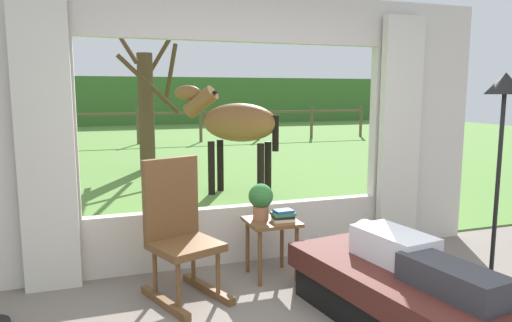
% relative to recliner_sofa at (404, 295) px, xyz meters
% --- Properties ---
extents(back_wall_with_window, '(5.20, 0.12, 2.55)m').
position_rel_recliner_sofa_xyz_m(back_wall_with_window, '(-0.71, 1.63, 1.03)').
color(back_wall_with_window, beige).
rests_on(back_wall_with_window, ground_plane).
extents(curtain_panel_left, '(0.44, 0.10, 2.40)m').
position_rel_recliner_sofa_xyz_m(curtain_panel_left, '(-2.40, 1.49, 0.98)').
color(curtain_panel_left, beige).
rests_on(curtain_panel_left, ground_plane).
extents(curtain_panel_right, '(0.44, 0.10, 2.40)m').
position_rel_recliner_sofa_xyz_m(curtain_panel_right, '(0.98, 1.49, 0.98)').
color(curtain_panel_right, beige).
rests_on(curtain_panel_right, ground_plane).
extents(outdoor_pasture_lawn, '(36.00, 21.68, 0.02)m').
position_rel_recliner_sofa_xyz_m(outdoor_pasture_lawn, '(-0.71, 12.53, -0.21)').
color(outdoor_pasture_lawn, '#568438').
rests_on(outdoor_pasture_lawn, ground_plane).
extents(distant_hill_ridge, '(36.00, 2.00, 2.40)m').
position_rel_recliner_sofa_xyz_m(distant_hill_ridge, '(-0.71, 22.37, 0.98)').
color(distant_hill_ridge, '#3F6F2E').
rests_on(distant_hill_ridge, ground_plane).
extents(recliner_sofa, '(1.14, 1.81, 0.42)m').
position_rel_recliner_sofa_xyz_m(recliner_sofa, '(0.00, 0.00, 0.00)').
color(recliner_sofa, black).
rests_on(recliner_sofa, ground_plane).
extents(reclining_person, '(0.42, 1.44, 0.22)m').
position_rel_recliner_sofa_xyz_m(reclining_person, '(-0.00, -0.05, 0.30)').
color(reclining_person, silver).
rests_on(reclining_person, recliner_sofa).
extents(rocking_chair, '(0.67, 0.80, 1.12)m').
position_rel_recliner_sofa_xyz_m(rocking_chair, '(-1.42, 1.00, 0.33)').
color(rocking_chair, brown).
rests_on(rocking_chair, ground_plane).
extents(side_table, '(0.44, 0.44, 0.52)m').
position_rel_recliner_sofa_xyz_m(side_table, '(-0.57, 1.14, 0.21)').
color(side_table, brown).
rests_on(side_table, ground_plane).
extents(potted_plant, '(0.22, 0.22, 0.32)m').
position_rel_recliner_sofa_xyz_m(potted_plant, '(-0.65, 1.20, 0.48)').
color(potted_plant, '#9E6042').
rests_on(potted_plant, side_table).
extents(book_stack, '(0.20, 0.16, 0.10)m').
position_rel_recliner_sofa_xyz_m(book_stack, '(-0.49, 1.08, 0.35)').
color(book_stack, beige).
rests_on(book_stack, side_table).
extents(floor_lamp_right, '(0.32, 0.32, 1.80)m').
position_rel_recliner_sofa_xyz_m(floor_lamp_right, '(1.20, 0.40, 1.24)').
color(floor_lamp_right, black).
rests_on(floor_lamp_right, ground_plane).
extents(horse, '(1.60, 1.45, 1.73)m').
position_rel_recliner_sofa_xyz_m(horse, '(0.07, 4.48, 0.94)').
color(horse, brown).
rests_on(horse, outdoor_pasture_lawn).
extents(pasture_tree, '(1.29, 1.33, 2.96)m').
position_rel_recliner_sofa_xyz_m(pasture_tree, '(-0.96, 7.38, 1.15)').
color(pasture_tree, '#4C3823').
rests_on(pasture_tree, outdoor_pasture_lawn).
extents(pasture_fence_line, '(16.10, 0.10, 1.10)m').
position_rel_recliner_sofa_xyz_m(pasture_fence_line, '(-0.71, 12.54, 0.53)').
color(pasture_fence_line, brown).
rests_on(pasture_fence_line, outdoor_pasture_lawn).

